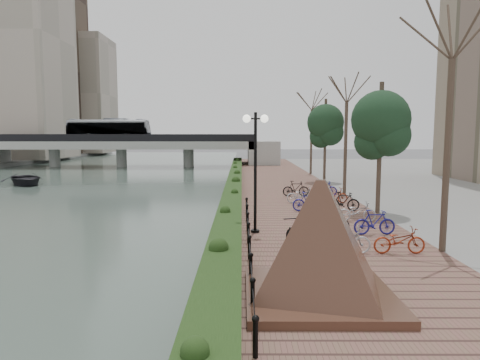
{
  "coord_description": "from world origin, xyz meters",
  "views": [
    {
      "loc": [
        1.15,
        -12.26,
        4.49
      ],
      "look_at": [
        1.06,
        10.58,
        2.0
      ],
      "focal_mm": 32.0,
      "sensor_mm": 36.0,
      "label": 1
    }
  ],
  "objects_px": {
    "motorcycle": "(299,236)",
    "boat": "(25,179)",
    "granite_monument": "(320,239)",
    "lamppost": "(255,146)",
    "pedestrian": "(326,231)"
  },
  "relations": [
    {
      "from": "boat",
      "to": "motorcycle",
      "type": "bearing_deg",
      "value": -83.99
    },
    {
      "from": "granite_monument",
      "to": "boat",
      "type": "xyz_separation_m",
      "value": [
        -20.88,
        27.14,
        -1.43
      ]
    },
    {
      "from": "pedestrian",
      "to": "boat",
      "type": "xyz_separation_m",
      "value": [
        -21.71,
        23.81,
        -0.86
      ]
    },
    {
      "from": "motorcycle",
      "to": "boat",
      "type": "bearing_deg",
      "value": 114.3
    },
    {
      "from": "pedestrian",
      "to": "motorcycle",
      "type": "bearing_deg",
      "value": -57.58
    },
    {
      "from": "lamppost",
      "to": "pedestrian",
      "type": "bearing_deg",
      "value": -59.41
    },
    {
      "from": "boat",
      "to": "pedestrian",
      "type": "bearing_deg",
      "value": -83.98
    },
    {
      "from": "motorcycle",
      "to": "pedestrian",
      "type": "xyz_separation_m",
      "value": [
        0.75,
        -0.81,
        0.38
      ]
    },
    {
      "from": "granite_monument",
      "to": "boat",
      "type": "height_order",
      "value": "granite_monument"
    },
    {
      "from": "lamppost",
      "to": "motorcycle",
      "type": "relative_size",
      "value": 2.88
    },
    {
      "from": "granite_monument",
      "to": "boat",
      "type": "bearing_deg",
      "value": 127.57
    },
    {
      "from": "pedestrian",
      "to": "boat",
      "type": "height_order",
      "value": "pedestrian"
    },
    {
      "from": "motorcycle",
      "to": "granite_monument",
      "type": "bearing_deg",
      "value": -109.18
    },
    {
      "from": "lamppost",
      "to": "motorcycle",
      "type": "xyz_separation_m",
      "value": [
        1.41,
        -2.84,
        -2.96
      ]
    },
    {
      "from": "granite_monument",
      "to": "lamppost",
      "type": "relative_size",
      "value": 1.12
    }
  ]
}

